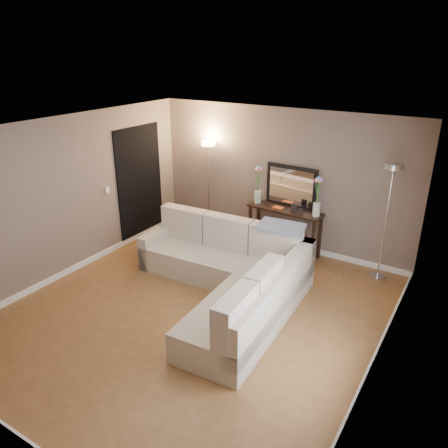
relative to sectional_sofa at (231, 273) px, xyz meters
The scene contains 23 objects.
floor 0.81m from the sectional_sofa, 105.81° to the right, with size 5.00×5.50×0.01m, color brown.
ceiling 2.35m from the sectional_sofa, 105.81° to the right, with size 5.00×5.50×0.01m, color white.
wall_back 2.28m from the sectional_sofa, 95.39° to the left, with size 5.00×0.02×2.60m, color #75645A.
wall_front 3.58m from the sectional_sofa, 93.24° to the right, with size 5.00×0.02×2.60m, color #75645A.
wall_left 2.94m from the sectional_sofa, 165.71° to the right, with size 0.02×5.50×2.60m, color #75645A.
wall_right 2.59m from the sectional_sofa, 16.58° to the right, with size 0.02×5.50×2.60m, color #75645A.
baseboard_back 2.08m from the sectional_sofa, 95.45° to the left, with size 5.00×0.03×0.10m, color white.
baseboard_front 3.44m from the sectional_sofa, 93.26° to the right, with size 5.00×0.03×0.10m, color white.
baseboard_left 2.79m from the sectional_sofa, 165.58° to the right, with size 0.03×5.50×0.10m, color white.
baseboard_right 2.41m from the sectional_sofa, 16.75° to the right, with size 0.03×5.50×0.10m, color white.
doorway 2.95m from the sectional_sofa, 159.30° to the left, with size 0.02×1.20×2.20m, color black.
switch_plate 2.81m from the sectional_sofa, behind, with size 0.02×0.08×0.12m, color white.
sectional_sofa is the anchor object (origin of this frame).
throw_blanket 1.06m from the sectional_sofa, 57.11° to the left, with size 0.71×0.41×0.05m, color slate.
console_table 1.81m from the sectional_sofa, 91.04° to the left, with size 1.41×0.46×0.86m.
leaning_mirror 2.16m from the sectional_sofa, 87.99° to the left, with size 0.99×0.11×0.77m.
table_decor 1.83m from the sectional_sofa, 88.30° to the left, with size 0.59×0.14×0.14m.
flower_vase_left 2.07m from the sectional_sofa, 106.06° to the left, with size 0.16×0.14×0.73m.
flower_vase_right 2.03m from the sectional_sofa, 69.88° to the left, with size 0.16×0.14×0.73m.
floor_lamp_lit 2.70m from the sectional_sofa, 131.23° to the left, with size 0.29×0.29×1.88m.
floor_lamp_unlit 2.71m from the sectional_sofa, 44.28° to the left, with size 0.34×0.34×1.94m.
charcoal_rug 2.34m from the sectional_sofa, 138.55° to the left, with size 1.23×0.92×0.02m, color black.
black_bag 2.40m from the sectional_sofa, 143.90° to the left, with size 0.35×0.25×0.22m, color black.
Camera 1 is at (3.20, -4.34, 3.59)m, focal length 35.00 mm.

